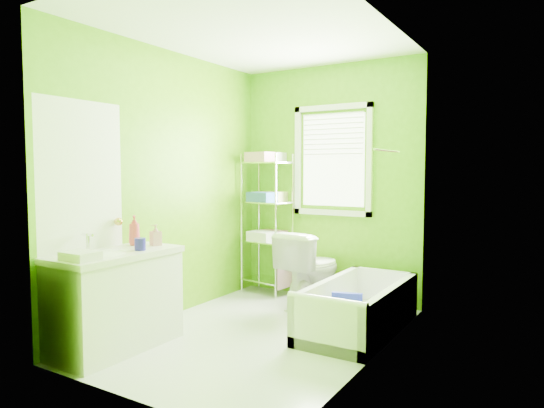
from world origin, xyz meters
The scene contains 9 objects.
ground centered at (0.00, 0.00, 0.00)m, with size 2.90×2.90×0.00m, color silver.
room_envelope centered at (0.00, 0.00, 1.55)m, with size 2.14×2.94×2.62m.
window centered at (0.05, 1.42, 1.61)m, with size 0.92×0.05×1.22m.
door centered at (-1.04, -1.00, 1.00)m, with size 0.09×0.80×2.00m.
right_wall_decor centered at (1.04, -0.02, 1.32)m, with size 0.04×1.48×1.17m.
bathtub centered at (0.72, 0.52, 0.15)m, with size 0.67×1.43×0.46m.
toilet centered at (0.00, 1.01, 0.40)m, with size 0.45×0.79×0.81m, color white.
vanity centered at (-0.79, -0.90, 0.42)m, with size 0.54×1.05×1.05m.
wire_shelf_unit centered at (-0.69, 1.27, 1.01)m, with size 0.59×0.48×1.65m.
Camera 1 is at (2.28, -3.51, 1.44)m, focal length 32.00 mm.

